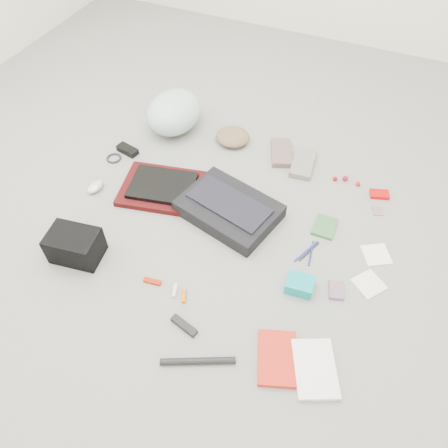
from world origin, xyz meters
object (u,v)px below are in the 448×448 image
at_px(laptop, 162,185).
at_px(book_red, 277,358).
at_px(messenger_bag, 229,209).
at_px(bike_helmet, 174,112).
at_px(camera_bag, 75,246).
at_px(accordion_wallet, 300,285).

distance_m(laptop, book_red, 1.03).
bearing_deg(messenger_bag, book_red, -38.38).
bearing_deg(bike_helmet, camera_bag, -87.33).
height_order(laptop, accordion_wallet, accordion_wallet).
relative_size(bike_helmet, accordion_wallet, 3.14).
distance_m(messenger_bag, bike_helmet, 0.75).
bearing_deg(book_red, camera_bag, 154.23).
bearing_deg(bike_helmet, book_red, -46.52).
bearing_deg(book_red, accordion_wallet, 73.37).
bearing_deg(book_red, messenger_bag, 107.52).
distance_m(laptop, bike_helmet, 0.52).
relative_size(messenger_bag, camera_bag, 2.06).
xyz_separation_m(messenger_bag, laptop, (-0.37, 0.01, 0.00)).
relative_size(bike_helmet, book_red, 1.65).
bearing_deg(laptop, accordion_wallet, -30.96).
bearing_deg(messenger_bag, accordion_wallet, -16.83).
bearing_deg(accordion_wallet, bike_helmet, 136.74).
height_order(messenger_bag, accordion_wallet, messenger_bag).
bearing_deg(laptop, camera_bag, -118.55).
bearing_deg(bike_helmet, laptop, -68.44).
distance_m(camera_bag, accordion_wallet, 0.99).
bearing_deg(laptop, bike_helmet, 98.75).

